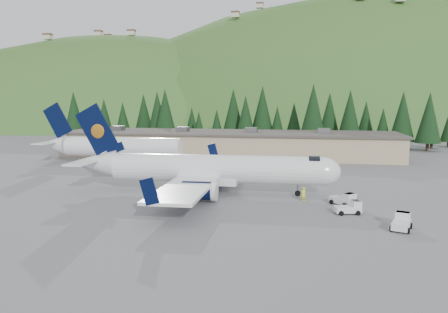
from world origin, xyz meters
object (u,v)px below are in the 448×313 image
at_px(baggage_tug_b, 344,200).
at_px(ramp_worker, 303,194).
at_px(baggage_tug_c, 402,222).
at_px(terminal_building, 228,143).
at_px(airliner, 208,170).
at_px(baggage_tug_a, 350,208).
at_px(second_airliner, 108,146).

distance_m(baggage_tug_b, ramp_worker, 4.74).
distance_m(baggage_tug_c, terminal_building, 56.13).
relative_size(airliner, baggage_tug_c, 11.17).
xyz_separation_m(baggage_tug_c, terminal_building, (-25.08, 50.17, 1.96)).
relative_size(baggage_tug_a, baggage_tug_c, 0.94).
bearing_deg(baggage_tug_c, airliner, 79.16).
relative_size(airliner, terminal_building, 0.49).
xyz_separation_m(airliner, baggage_tug_b, (16.68, -3.67, -2.38)).
bearing_deg(ramp_worker, second_airliner, -68.64).
bearing_deg(terminal_building, baggage_tug_b, -63.62).
height_order(baggage_tug_a, ramp_worker, ramp_worker).
bearing_deg(airliner, baggage_tug_a, -24.61).
height_order(airliner, baggage_tug_b, airliner).
bearing_deg(airliner, baggage_tug_b, -13.66).
bearing_deg(ramp_worker, baggage_tug_c, 98.57).
bearing_deg(terminal_building, baggage_tug_a, -65.22).
distance_m(second_airliner, baggage_tug_b, 48.12).
relative_size(baggage_tug_c, terminal_building, 0.04).
bearing_deg(baggage_tug_b, airliner, -146.45).
height_order(second_airliner, ramp_worker, second_airliner).
relative_size(baggage_tug_b, ramp_worker, 1.79).
relative_size(baggage_tug_a, baggage_tug_b, 0.95).
relative_size(baggage_tug_b, terminal_building, 0.04).
xyz_separation_m(baggage_tug_b, baggage_tug_c, (4.40, -8.48, -0.02)).
bearing_deg(second_airliner, baggage_tug_b, -32.33).
relative_size(baggage_tug_a, terminal_building, 0.04).
bearing_deg(baggage_tug_c, terminal_building, 45.68).
bearing_deg(second_airliner, terminal_building, 38.78).
bearing_deg(baggage_tug_a, baggage_tug_c, -62.83).
height_order(airliner, baggage_tug_a, airliner).
height_order(baggage_tug_a, baggage_tug_c, baggage_tug_c).
distance_m(second_airliner, terminal_building, 25.55).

